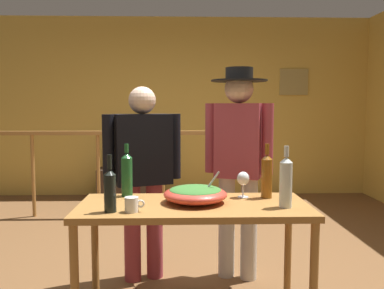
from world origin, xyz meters
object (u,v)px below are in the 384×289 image
Objects in this scene: wine_bottle_green at (127,174)px; wine_bottle_amber at (267,175)px; tv_console at (129,184)px; salad_bowl at (195,193)px; framed_picture at (294,82)px; flat_screen_tv at (129,153)px; wine_glass at (243,179)px; person_standing_right at (238,155)px; wine_bottle_clear at (286,181)px; mug_white at (132,204)px; serving_table at (194,217)px; stair_railing at (143,159)px; person_standing_left at (143,167)px; wine_bottle_dark at (110,189)px.

wine_bottle_amber reaches higher than wine_bottle_green.
salad_bowl reaches higher than tv_console.
framed_picture is 4.20m from salad_bowl.
flat_screen_tv is at bearing 111.84° from wine_bottle_amber.
wine_glass reaches higher than tv_console.
person_standing_right is (0.04, 0.49, 0.11)m from wine_glass.
wine_bottle_clear is at bearing -51.67° from wine_glass.
tv_console is 3.75m from mug_white.
tv_console is at bearing 103.73° from salad_bowl.
stair_railing is at bearing 102.09° from serving_table.
serving_table is (0.83, -3.49, 0.45)m from tv_console.
wine_bottle_green is (0.39, -3.22, 0.22)m from flat_screen_tv.
stair_railing is 2.33m from wine_bottle_green.
salad_bowl is (0.56, -2.52, 0.11)m from stair_railing.
stair_railing is 2.17× the size of person_standing_left.
person_standing_right reaches higher than salad_bowl.
wine_bottle_dark is (-0.49, -0.18, 0.22)m from serving_table.
person_standing_right is at bearing 59.90° from salad_bowl.
stair_railing is at bearing 110.34° from wine_glass.
framed_picture reaches higher than wine_bottle_amber.
serving_table is 0.86× the size of person_standing_right.
wine_bottle_green is (0.39, -3.25, 0.69)m from tv_console.
framed_picture is 4.56m from mug_white.
framed_picture is 1.20× the size of wine_bottle_amber.
person_standing_right reaches higher than mug_white.
wine_glass is 0.11× the size of person_standing_left.
tv_console is at bearing 106.92° from stair_railing.
wine_glass is (0.32, 0.13, 0.06)m from salad_bowl.
wine_bottle_dark is (0.34, -3.64, 0.20)m from flat_screen_tv.
person_standing_left is (-0.39, 0.62, 0.08)m from salad_bowl.
salad_bowl is 0.55m from wine_bottle_dark.
mug_white reaches higher than serving_table.
salad_bowl is 1.21× the size of wine_bottle_dark.
wine_bottle_green is 0.43m from person_standing_left.
mug_white is (0.08, -0.42, -0.11)m from wine_bottle_green.
framed_picture is 2.73m from flat_screen_tv.
wine_bottle_clear reaches higher than wine_bottle_green.
wine_bottle_clear reaches higher than wine_bottle_amber.
person_standing_right is (0.74, 0.84, 0.19)m from mug_white.
mug_white is at bearing -1.42° from wine_bottle_dark.
framed_picture is 0.29× the size of person_standing_left.
tv_console is 1.64× the size of flat_screen_tv.
framed_picture is 0.30× the size of serving_table.
wine_bottle_green is 3.08× the size of mug_white.
person_standing_right is at bearing 60.42° from serving_table.
wine_bottle_dark reaches higher than serving_table.
wine_bottle_amber is 3.13× the size of mug_white.
framed_picture is at bearing 7.31° from flat_screen_tv.
person_standing_right is (0.82, 0.42, 0.08)m from wine_bottle_green.
mug_white is at bearing -149.72° from salad_bowl.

